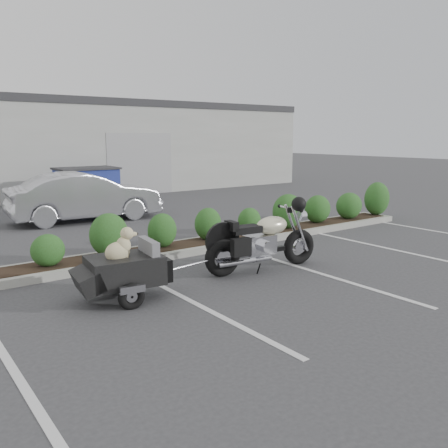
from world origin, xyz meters
TOP-DOWN VIEW (x-y plane):
  - ground at (0.00, 0.00)m, footprint 90.00×90.00m
  - planter_kerb at (1.00, 2.20)m, footprint 12.00×1.00m
  - building at (0.00, 17.00)m, footprint 26.00×10.00m
  - motorcycle at (0.51, 0.06)m, footprint 2.42×0.89m
  - pet_trailer at (-2.27, 0.08)m, footprint 1.95×1.10m
  - sedan at (-0.23, 7.17)m, footprint 4.45×1.85m
  - dumpster at (0.91, 10.06)m, footprint 2.10×1.44m

SIDE VIEW (x-z plane):
  - ground at x=0.00m, z-range 0.00..0.00m
  - planter_kerb at x=1.00m, z-range 0.00..0.15m
  - pet_trailer at x=-2.27m, z-range -0.09..1.06m
  - motorcycle at x=0.51m, z-range -0.14..1.25m
  - dumpster at x=0.91m, z-range 0.01..1.39m
  - sedan at x=-0.23m, z-range 0.00..1.43m
  - building at x=0.00m, z-range 0.00..4.00m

